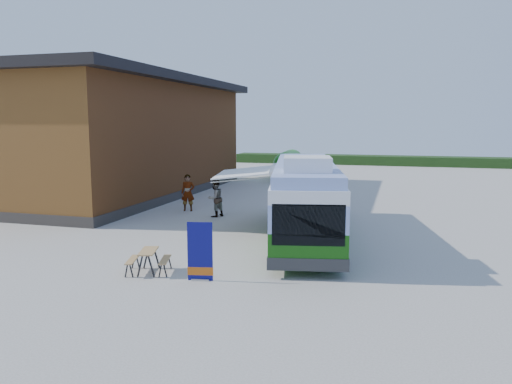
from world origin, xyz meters
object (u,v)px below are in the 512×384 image
(bus, at_px, (304,196))
(picnic_table, at_px, (148,256))
(person_b, at_px, (215,198))
(person_a, at_px, (188,193))
(slurry_tanker, at_px, (289,163))
(banner, at_px, (200,257))

(bus, bearing_deg, picnic_table, -133.18)
(bus, relative_size, person_b, 6.33)
(bus, distance_m, person_b, 6.03)
(person_a, height_order, slurry_tanker, slurry_tanker)
(picnic_table, height_order, slurry_tanker, slurry_tanker)
(person_a, relative_size, person_b, 1.05)
(bus, xyz_separation_m, person_a, (-7.04, 4.31, -0.72))
(picnic_table, relative_size, person_a, 0.79)
(banner, relative_size, person_b, 0.95)
(bus, height_order, person_a, bus)
(picnic_table, relative_size, person_b, 0.82)
(banner, bearing_deg, picnic_table, 160.02)
(picnic_table, bearing_deg, banner, -25.36)
(bus, relative_size, picnic_table, 7.70)
(picnic_table, bearing_deg, person_a, 90.25)
(bus, bearing_deg, person_a, 136.65)
(person_a, bearing_deg, banner, -81.06)
(bus, xyz_separation_m, picnic_table, (-3.74, -6.15, -1.15))
(slurry_tanker, bearing_deg, person_a, -101.63)
(banner, relative_size, picnic_table, 1.15)
(picnic_table, bearing_deg, slurry_tanker, 75.74)
(bus, bearing_deg, banner, -118.36)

